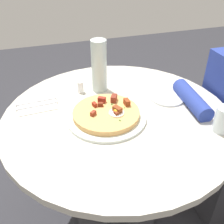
% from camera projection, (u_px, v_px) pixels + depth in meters
% --- Properties ---
extents(ground_plane, '(6.00, 6.00, 0.00)m').
position_uv_depth(ground_plane, '(116.00, 218.00, 1.54)').
color(ground_plane, '#2D2D33').
extents(dining_table, '(0.97, 0.97, 0.75)m').
position_uv_depth(dining_table, '(117.00, 146.00, 1.21)').
color(dining_table, beige).
rests_on(dining_table, ground_plane).
extents(pizza_plate, '(0.33, 0.33, 0.01)m').
position_uv_depth(pizza_plate, '(106.00, 117.00, 1.09)').
color(pizza_plate, silver).
rests_on(pizza_plate, dining_table).
extents(breakfast_pizza, '(0.27, 0.27, 0.05)m').
position_uv_depth(breakfast_pizza, '(107.00, 113.00, 1.08)').
color(breakfast_pizza, tan).
rests_on(breakfast_pizza, pizza_plate).
extents(bread_plate, '(0.17, 0.17, 0.01)m').
position_uv_depth(bread_plate, '(167.00, 97.00, 1.22)').
color(bread_plate, white).
rests_on(bread_plate, dining_table).
extents(napkin, '(0.15, 0.18, 0.00)m').
position_uv_depth(napkin, '(37.00, 104.00, 1.17)').
color(napkin, white).
rests_on(napkin, dining_table).
extents(fork, '(0.02, 0.18, 0.00)m').
position_uv_depth(fork, '(36.00, 101.00, 1.18)').
color(fork, silver).
rests_on(fork, napkin).
extents(knife, '(0.02, 0.18, 0.00)m').
position_uv_depth(knife, '(37.00, 105.00, 1.16)').
color(knife, silver).
rests_on(knife, napkin).
extents(water_glass, '(0.07, 0.07, 0.10)m').
position_uv_depth(water_glass, '(224.00, 120.00, 0.99)').
color(water_glass, silver).
rests_on(water_glass, dining_table).
extents(water_bottle, '(0.07, 0.07, 0.25)m').
position_uv_depth(water_bottle, '(99.00, 66.00, 1.22)').
color(water_bottle, silver).
rests_on(water_bottle, dining_table).
extents(salt_shaker, '(0.03, 0.03, 0.06)m').
position_uv_depth(salt_shaker, '(81.00, 87.00, 1.25)').
color(salt_shaker, white).
rests_on(salt_shaker, dining_table).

